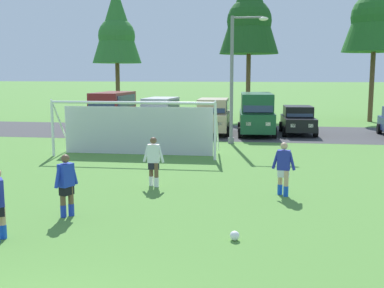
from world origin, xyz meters
name	(u,v)px	position (x,y,z in m)	size (l,w,h in m)	color
ground_plane	(188,159)	(0.00, 15.00, 0.00)	(400.00, 400.00, 0.00)	#518438
parking_lot_strip	(212,132)	(0.00, 24.73, 0.00)	(52.00, 8.40, 0.01)	#3D3D3F
soccer_ball	(235,236)	(2.68, 4.96, 0.11)	(0.22, 0.22, 0.22)	white
soccer_goal	(136,127)	(-2.47, 15.57, 1.29)	(7.45, 2.04, 2.57)	white
player_striker_near	(283,169)	(3.88, 9.16, 0.82)	(0.72, 0.35, 1.64)	tan
player_midfield_center	(66,186)	(-1.75, 6.11, 0.82)	(0.43, 0.68, 1.64)	brown
player_defender_far	(154,162)	(-0.29, 9.73, 0.82)	(0.74, 0.30, 1.64)	brown
parked_car_slot_far_left	(113,111)	(-6.34, 23.93, 1.34)	(2.29, 4.85, 2.52)	maroon
parked_car_slot_left	(160,114)	(-3.37, 24.57, 1.11)	(2.39, 4.73, 2.16)	#B2B2BC
parked_car_slot_center_left	(213,116)	(0.13, 23.85, 1.11)	(2.25, 4.66, 2.16)	tan
parked_car_slot_center	(256,113)	(2.78, 23.73, 1.34)	(2.43, 4.92, 2.52)	#194C2D
parked_car_slot_center_right	(298,120)	(5.31, 24.48, 0.88)	(2.18, 4.27, 1.72)	black
tree_left_edge	(116,27)	(-9.19, 34.12, 7.56)	(4.12, 4.12, 10.99)	brown
tree_mid_left	(249,10)	(1.89, 33.73, 8.69)	(4.74, 4.74, 12.63)	brown
tree_center_back	(376,5)	(11.36, 33.24, 8.81)	(4.80, 4.80, 12.81)	brown
street_lamp	(235,78)	(1.71, 19.98, 3.46)	(2.00, 0.32, 6.65)	slate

